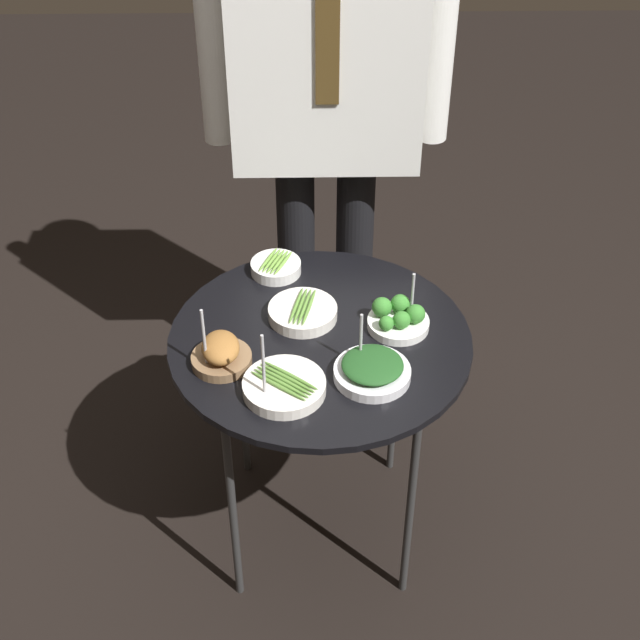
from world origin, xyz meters
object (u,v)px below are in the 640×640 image
(bowl_asparagus_front_right, at_px, (284,386))
(bowl_asparagus_front_center, at_px, (303,312))
(bowl_asparagus_front_left, at_px, (276,267))
(serving_cart, at_px, (320,352))
(bowl_broccoli_center, at_px, (398,318))
(bowl_spinach_back_right, at_px, (372,370))
(bowl_roast_near_rim, at_px, (221,353))
(waiter_figure, at_px, (326,70))

(bowl_asparagus_front_right, bearing_deg, bowl_asparagus_front_center, 80.99)
(bowl_asparagus_front_left, bearing_deg, serving_cart, -67.51)
(bowl_broccoli_center, xyz_separation_m, bowl_asparagus_front_left, (-0.29, 0.22, -0.01))
(bowl_broccoli_center, xyz_separation_m, bowl_spinach_back_right, (-0.07, -0.17, -0.00))
(bowl_roast_near_rim, bearing_deg, bowl_asparagus_front_right, -33.56)
(serving_cart, height_order, bowl_roast_near_rim, bowl_roast_near_rim)
(serving_cart, xyz_separation_m, bowl_asparagus_front_center, (-0.04, 0.07, 0.06))
(serving_cart, distance_m, bowl_broccoli_center, 0.20)
(bowl_roast_near_rim, height_order, bowl_spinach_back_right, bowl_roast_near_rim)
(bowl_asparagus_front_right, bearing_deg, waiter_figure, 81.80)
(bowl_asparagus_front_left, xyz_separation_m, waiter_figure, (0.13, 0.29, 0.39))
(bowl_asparagus_front_left, height_order, waiter_figure, waiter_figure)
(bowl_asparagus_front_left, bearing_deg, bowl_broccoli_center, -37.70)
(bowl_broccoli_center, bearing_deg, bowl_asparagus_front_right, -140.45)
(bowl_asparagus_front_right, relative_size, bowl_asparagus_front_left, 1.43)
(waiter_figure, bearing_deg, serving_cart, -92.60)
(bowl_roast_near_rim, relative_size, bowl_spinach_back_right, 0.99)
(bowl_asparagus_front_right, distance_m, bowl_asparagus_front_center, 0.26)
(bowl_asparagus_front_right, distance_m, waiter_figure, 0.83)
(bowl_roast_near_rim, height_order, bowl_asparagus_front_left, bowl_roast_near_rim)
(bowl_roast_near_rim, relative_size, bowl_asparagus_front_left, 1.32)
(bowl_spinach_back_right, bearing_deg, serving_cart, 128.36)
(waiter_figure, bearing_deg, bowl_asparagus_front_center, -97.76)
(bowl_broccoli_center, relative_size, bowl_asparagus_front_left, 1.14)
(bowl_asparagus_front_left, height_order, bowl_spinach_back_right, bowl_spinach_back_right)
(bowl_broccoli_center, bearing_deg, bowl_asparagus_front_center, 170.17)
(bowl_asparagus_front_center, bearing_deg, serving_cart, -61.53)
(bowl_spinach_back_right, relative_size, waiter_figure, 0.10)
(bowl_asparagus_front_center, xyz_separation_m, bowl_roast_near_rim, (-0.18, -0.16, 0.01))
(serving_cart, bearing_deg, bowl_broccoli_center, 10.77)
(bowl_roast_near_rim, height_order, waiter_figure, waiter_figure)
(bowl_roast_near_rim, xyz_separation_m, waiter_figure, (0.24, 0.63, 0.38))
(bowl_asparagus_front_right, bearing_deg, bowl_roast_near_rim, 146.44)
(waiter_figure, bearing_deg, bowl_roast_near_rim, -111.10)
(bowl_asparagus_front_right, height_order, waiter_figure, waiter_figure)
(bowl_broccoli_center, distance_m, waiter_figure, 0.66)
(bowl_asparagus_front_center, bearing_deg, bowl_spinach_back_right, -54.77)
(bowl_spinach_back_right, distance_m, waiter_figure, 0.79)
(bowl_asparagus_front_center, xyz_separation_m, bowl_spinach_back_right, (0.15, -0.21, 0.01))
(bowl_broccoli_center, distance_m, bowl_spinach_back_right, 0.19)
(bowl_asparagus_front_right, xyz_separation_m, bowl_asparagus_front_center, (0.04, 0.25, 0.00))
(bowl_broccoli_center, height_order, bowl_asparagus_front_left, bowl_broccoli_center)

